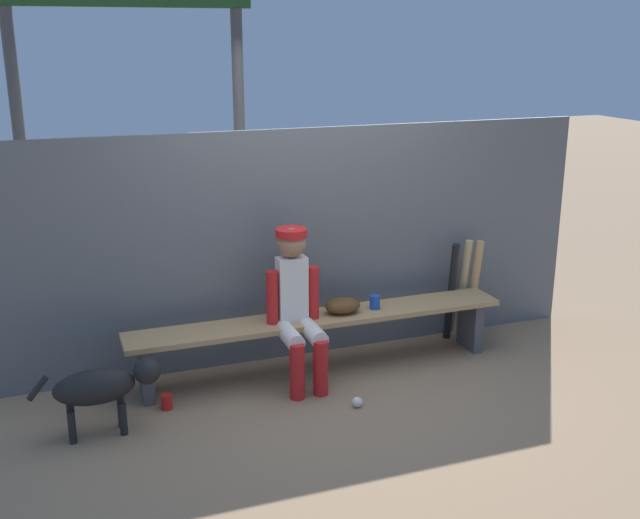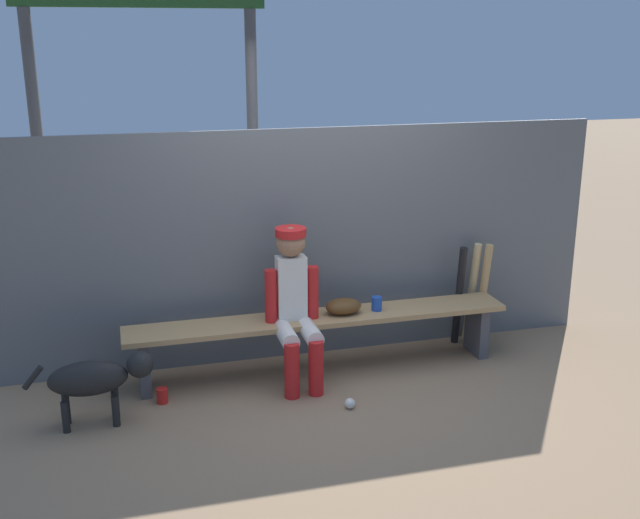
{
  "view_description": "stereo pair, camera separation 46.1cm",
  "coord_description": "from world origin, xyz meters",
  "px_view_note": "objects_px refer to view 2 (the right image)",
  "views": [
    {
      "loc": [
        -1.87,
        -5.1,
        2.53
      ],
      "look_at": [
        0.0,
        0.0,
        0.91
      ],
      "focal_mm": 42.59,
      "sensor_mm": 36.0,
      "label": 1
    },
    {
      "loc": [
        -1.43,
        -5.24,
        2.53
      ],
      "look_at": [
        0.0,
        0.0,
        0.91
      ],
      "focal_mm": 42.59,
      "sensor_mm": 36.0,
      "label": 2
    }
  ],
  "objects_px": {
    "bat_wood_tan": "(483,293)",
    "baseball": "(350,403)",
    "cup_on_bench": "(377,304)",
    "baseball_glove": "(343,306)",
    "dog": "(97,378)",
    "bat_aluminum_black": "(459,296)",
    "cup_on_ground": "(162,396)",
    "bat_wood_natural": "(472,292)",
    "dugout_bench": "(320,327)",
    "player_seated": "(295,301)"
  },
  "relations": [
    {
      "from": "bat_wood_tan",
      "to": "baseball",
      "type": "bearing_deg",
      "value": -149.09
    },
    {
      "from": "baseball",
      "to": "cup_on_bench",
      "type": "height_order",
      "value": "cup_on_bench"
    },
    {
      "from": "baseball_glove",
      "to": "dog",
      "type": "distance_m",
      "value": 1.89
    },
    {
      "from": "bat_aluminum_black",
      "to": "dog",
      "type": "distance_m",
      "value": 2.97
    },
    {
      "from": "cup_on_ground",
      "to": "dog",
      "type": "height_order",
      "value": "dog"
    },
    {
      "from": "bat_wood_natural",
      "to": "cup_on_ground",
      "type": "height_order",
      "value": "bat_wood_natural"
    },
    {
      "from": "dugout_bench",
      "to": "bat_aluminum_black",
      "type": "bearing_deg",
      "value": 9.28
    },
    {
      "from": "dog",
      "to": "cup_on_bench",
      "type": "bearing_deg",
      "value": 11.22
    },
    {
      "from": "player_seated",
      "to": "baseball_glove",
      "type": "bearing_deg",
      "value": 15.21
    },
    {
      "from": "bat_wood_natural",
      "to": "bat_aluminum_black",
      "type": "bearing_deg",
      "value": -159.39
    },
    {
      "from": "bat_wood_tan",
      "to": "cup_on_bench",
      "type": "relative_size",
      "value": 7.92
    },
    {
      "from": "player_seated",
      "to": "baseball",
      "type": "height_order",
      "value": "player_seated"
    },
    {
      "from": "bat_aluminum_black",
      "to": "cup_on_ground",
      "type": "distance_m",
      "value": 2.55
    },
    {
      "from": "player_seated",
      "to": "cup_on_ground",
      "type": "relative_size",
      "value": 10.62
    },
    {
      "from": "dugout_bench",
      "to": "dog",
      "type": "xyz_separation_m",
      "value": [
        -1.65,
        -0.42,
        -0.03
      ]
    },
    {
      "from": "player_seated",
      "to": "bat_wood_natural",
      "type": "xyz_separation_m",
      "value": [
        1.62,
        0.37,
        -0.2
      ]
    },
    {
      "from": "baseball_glove",
      "to": "dugout_bench",
      "type": "bearing_deg",
      "value": 180.0
    },
    {
      "from": "bat_wood_tan",
      "to": "cup_on_ground",
      "type": "distance_m",
      "value": 2.76
    },
    {
      "from": "bat_wood_tan",
      "to": "dog",
      "type": "height_order",
      "value": "bat_wood_tan"
    },
    {
      "from": "bat_aluminum_black",
      "to": "dog",
      "type": "height_order",
      "value": "bat_aluminum_black"
    },
    {
      "from": "bat_aluminum_black",
      "to": "cup_on_ground",
      "type": "relative_size",
      "value": 7.86
    },
    {
      "from": "baseball_glove",
      "to": "bat_wood_natural",
      "type": "xyz_separation_m",
      "value": [
        1.21,
        0.26,
        -0.08
      ]
    },
    {
      "from": "dugout_bench",
      "to": "player_seated",
      "type": "height_order",
      "value": "player_seated"
    },
    {
      "from": "cup_on_ground",
      "to": "baseball",
      "type": "bearing_deg",
      "value": -18.82
    },
    {
      "from": "bat_wood_tan",
      "to": "dog",
      "type": "bearing_deg",
      "value": -168.69
    },
    {
      "from": "dugout_bench",
      "to": "baseball_glove",
      "type": "relative_size",
      "value": 10.59
    },
    {
      "from": "bat_wood_tan",
      "to": "dugout_bench",
      "type": "bearing_deg",
      "value": -172.07
    },
    {
      "from": "bat_wood_natural",
      "to": "bat_wood_tan",
      "type": "height_order",
      "value": "bat_wood_tan"
    },
    {
      "from": "player_seated",
      "to": "bat_aluminum_black",
      "type": "relative_size",
      "value": 1.35
    },
    {
      "from": "dugout_bench",
      "to": "baseball",
      "type": "distance_m",
      "value": 0.73
    },
    {
      "from": "player_seated",
      "to": "dog",
      "type": "height_order",
      "value": "player_seated"
    },
    {
      "from": "bat_aluminum_black",
      "to": "cup_on_bench",
      "type": "height_order",
      "value": "bat_aluminum_black"
    },
    {
      "from": "bat_aluminum_black",
      "to": "bat_wood_natural",
      "type": "distance_m",
      "value": 0.15
    },
    {
      "from": "dugout_bench",
      "to": "bat_wood_natural",
      "type": "relative_size",
      "value": 3.41
    },
    {
      "from": "cup_on_ground",
      "to": "dog",
      "type": "bearing_deg",
      "value": -155.06
    },
    {
      "from": "bat_wood_natural",
      "to": "bat_wood_tan",
      "type": "bearing_deg",
      "value": -34.74
    },
    {
      "from": "bat_aluminum_black",
      "to": "bat_wood_tan",
      "type": "relative_size",
      "value": 0.99
    },
    {
      "from": "bat_wood_tan",
      "to": "player_seated",
      "type": "bearing_deg",
      "value": -169.44
    },
    {
      "from": "cup_on_ground",
      "to": "baseball_glove",
      "type": "bearing_deg",
      "value": 8.95
    },
    {
      "from": "cup_on_bench",
      "to": "dog",
      "type": "height_order",
      "value": "cup_on_bench"
    },
    {
      "from": "player_seated",
      "to": "dugout_bench",
      "type": "bearing_deg",
      "value": 26.52
    },
    {
      "from": "bat_wood_tan",
      "to": "bat_wood_natural",
      "type": "bearing_deg",
      "value": 145.26
    },
    {
      "from": "baseball",
      "to": "dog",
      "type": "distance_m",
      "value": 1.73
    },
    {
      "from": "cup_on_bench",
      "to": "player_seated",
      "type": "bearing_deg",
      "value": -170.84
    },
    {
      "from": "bat_wood_natural",
      "to": "baseball",
      "type": "xyz_separation_m",
      "value": [
        -1.36,
        -0.91,
        -0.4
      ]
    },
    {
      "from": "baseball_glove",
      "to": "bat_wood_tan",
      "type": "xyz_separation_m",
      "value": [
        1.29,
        0.21,
        -0.08
      ]
    },
    {
      "from": "bat_aluminum_black",
      "to": "cup_on_bench",
      "type": "xyz_separation_m",
      "value": [
        -0.8,
        -0.21,
        0.08
      ]
    },
    {
      "from": "dugout_bench",
      "to": "cup_on_bench",
      "type": "bearing_deg",
      "value": -0.21
    },
    {
      "from": "player_seated",
      "to": "baseball",
      "type": "bearing_deg",
      "value": -64.17
    },
    {
      "from": "dugout_bench",
      "to": "bat_aluminum_black",
      "type": "relative_size",
      "value": 3.43
    }
  ]
}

